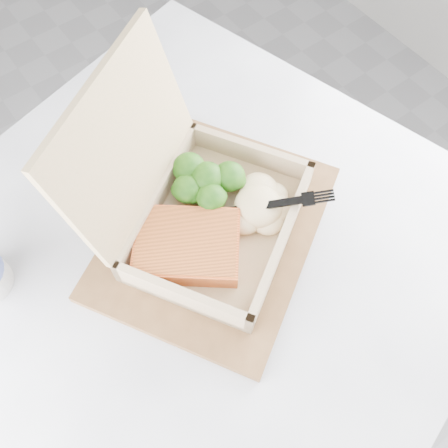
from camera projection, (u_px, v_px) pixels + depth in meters
cafe_table at (202, 296)px, 0.85m from camera, size 0.91×0.91×0.71m
serving_tray at (214, 231)px, 0.70m from camera, size 0.42×0.40×0.01m
takeout_container at (189, 198)px, 0.65m from camera, size 0.33×0.33×0.23m
salmon_fillet at (187, 245)px, 0.65m from camera, size 0.17×0.17×0.03m
broccoli_pile at (207, 182)px, 0.69m from camera, size 0.11×0.11×0.04m
mashed_potatoes at (259, 206)px, 0.67m from camera, size 0.11×0.09×0.04m
plastic_fork at (249, 206)px, 0.66m from camera, size 0.13×0.10×0.03m
receipt at (112, 168)px, 0.75m from camera, size 0.09×0.14×0.00m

